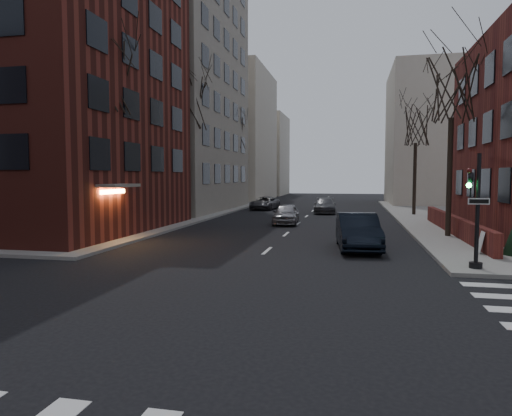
{
  "coord_description": "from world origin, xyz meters",
  "views": [
    {
      "loc": [
        3.74,
        -8.03,
        3.38
      ],
      "look_at": [
        -0.3,
        11.01,
        2.0
      ],
      "focal_mm": 32.0,
      "sensor_mm": 36.0,
      "label": 1
    }
  ],
  "objects": [
    {
      "name": "building_left_tan",
      "position": [
        -17.0,
        34.0,
        14.0
      ],
      "size": [
        18.0,
        18.0,
        28.0
      ],
      "primitive_type": "cube",
      "color": "gray",
      "rests_on": "ground"
    },
    {
      "name": "car_lane_silver",
      "position": [
        -0.8,
        23.52,
        0.71
      ],
      "size": [
        1.89,
        4.26,
        1.43
      ],
      "primitive_type": "imported",
      "rotation": [
        0.0,
        0.0,
        0.05
      ],
      "color": "gray",
      "rests_on": "ground"
    },
    {
      "name": "tree_right_b",
      "position": [
        8.8,
        32.0,
        7.59
      ],
      "size": [
        3.74,
        3.74,
        9.18
      ],
      "color": "#2D231C",
      "rests_on": "sidewalk_far_right"
    },
    {
      "name": "tree_left_b",
      "position": [
        -8.8,
        26.0,
        8.91
      ],
      "size": [
        4.4,
        4.4,
        10.8
      ],
      "color": "#2D231C",
      "rests_on": "sidewalk_far_left"
    },
    {
      "name": "building_left_brick",
      "position": [
        -15.5,
        16.5,
        9.0
      ],
      "size": [
        15.0,
        15.0,
        18.0
      ],
      "primitive_type": "cube",
      "color": "maroon",
      "rests_on": "ground"
    },
    {
      "name": "streetlamp_far",
      "position": [
        -8.2,
        42.0,
        4.24
      ],
      "size": [
        0.36,
        0.36,
        6.28
      ],
      "color": "black",
      "rests_on": "sidewalk_far_left"
    },
    {
      "name": "building_distant_ra",
      "position": [
        15.0,
        50.0,
        8.0
      ],
      "size": [
        14.0,
        14.0,
        16.0
      ],
      "primitive_type": "cube",
      "color": "beige",
      "rests_on": "ground"
    },
    {
      "name": "tree_left_a",
      "position": [
        -8.8,
        14.0,
        8.47
      ],
      "size": [
        4.18,
        4.18,
        10.26
      ],
      "color": "#2D231C",
      "rests_on": "sidewalk_far_left"
    },
    {
      "name": "car_lane_gray",
      "position": [
        1.3,
        33.57,
        0.68
      ],
      "size": [
        2.13,
        4.78,
        1.36
      ],
      "primitive_type": "imported",
      "rotation": [
        0.0,
        0.0,
        0.05
      ],
      "color": "#3D3E42",
      "rests_on": "ground"
    },
    {
      "name": "car_lane_far",
      "position": [
        -4.87,
        36.76,
        0.65
      ],
      "size": [
        2.63,
        4.85,
        1.29
      ],
      "primitive_type": "imported",
      "rotation": [
        0.0,
        0.0,
        -0.11
      ],
      "color": "#45454B",
      "rests_on": "ground"
    },
    {
      "name": "low_wall_right",
      "position": [
        9.3,
        19.0,
        0.65
      ],
      "size": [
        0.35,
        16.0,
        1.0
      ],
      "primitive_type": "cube",
      "color": "maroon",
      "rests_on": "sidewalk_far_right"
    },
    {
      "name": "parked_sedan",
      "position": [
        4.0,
        13.29,
        0.82
      ],
      "size": [
        2.21,
        5.15,
        1.65
      ],
      "primitive_type": "imported",
      "rotation": [
        0.0,
        0.0,
        0.09
      ],
      "color": "black",
      "rests_on": "ground"
    },
    {
      "name": "tree_right_a",
      "position": [
        8.8,
        18.0,
        8.03
      ],
      "size": [
        3.96,
        3.96,
        9.72
      ],
      "color": "#2D231C",
      "rests_on": "sidewalk_far_right"
    },
    {
      "name": "streetlamp_near",
      "position": [
        -8.2,
        22.0,
        4.24
      ],
      "size": [
        0.36,
        0.36,
        6.28
      ],
      "color": "black",
      "rests_on": "sidewalk_far_left"
    },
    {
      "name": "ground",
      "position": [
        0.0,
        0.0,
        0.0
      ],
      "size": [
        160.0,
        160.0,
        0.0
      ],
      "primitive_type": "plane",
      "color": "black",
      "rests_on": "ground"
    },
    {
      "name": "sidewalk_far_left",
      "position": [
        -29.0,
        30.0,
        0.07
      ],
      "size": [
        44.0,
        44.0,
        0.15
      ],
      "primitive_type": "cube",
      "color": "gray",
      "rests_on": "ground"
    },
    {
      "name": "building_distant_la",
      "position": [
        -15.0,
        55.0,
        9.0
      ],
      "size": [
        14.0,
        16.0,
        18.0
      ],
      "primitive_type": "cube",
      "color": "beige",
      "rests_on": "ground"
    },
    {
      "name": "building_distant_lb",
      "position": [
        -13.0,
        72.0,
        7.0
      ],
      "size": [
        10.0,
        12.0,
        14.0
      ],
      "primitive_type": "cube",
      "color": "beige",
      "rests_on": "ground"
    },
    {
      "name": "traffic_signal",
      "position": [
        7.94,
        8.99,
        1.91
      ],
      "size": [
        0.76,
        0.44,
        4.0
      ],
      "color": "black",
      "rests_on": "sidewalk_far_right"
    },
    {
      "name": "sandwich_board",
      "position": [
        9.18,
        12.36,
        0.61
      ],
      "size": [
        0.41,
        0.58,
        0.93
      ],
      "primitive_type": "cube",
      "rotation": [
        0.0,
        0.0,
        0.0
      ],
      "color": "silver",
      "rests_on": "sidewalk_far_right"
    },
    {
      "name": "tree_left_c",
      "position": [
        -8.8,
        40.0,
        8.03
      ],
      "size": [
        3.96,
        3.96,
        9.72
      ],
      "color": "#2D231C",
      "rests_on": "sidewalk_far_left"
    }
  ]
}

